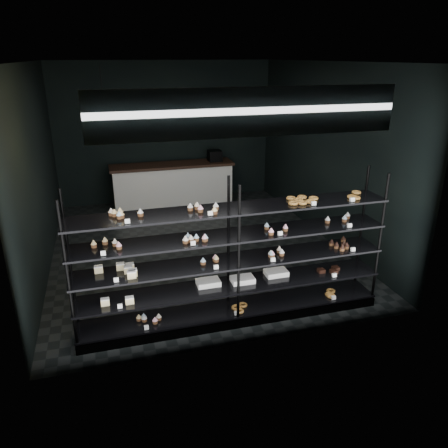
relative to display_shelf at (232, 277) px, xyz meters
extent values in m
cube|color=black|center=(0.04, 2.45, -0.62)|extent=(5.00, 6.00, 0.01)
cube|color=black|center=(0.04, 2.45, 2.57)|extent=(5.00, 6.00, 0.01)
cube|color=black|center=(0.04, 5.45, 0.97)|extent=(5.00, 0.01, 3.20)
cube|color=black|center=(0.04, -0.55, 0.97)|extent=(5.00, 0.01, 3.20)
cube|color=black|center=(-2.46, 2.45, 0.97)|extent=(0.01, 6.00, 3.20)
cube|color=black|center=(2.54, 2.45, 0.97)|extent=(0.01, 6.00, 3.20)
cube|color=black|center=(0.02, 0.00, -0.57)|extent=(4.00, 0.50, 0.12)
cylinder|color=black|center=(-1.95, -0.22, 0.36)|extent=(0.04, 0.04, 1.85)
cylinder|color=black|center=(-1.95, 0.22, 0.36)|extent=(0.04, 0.04, 1.85)
cylinder|color=black|center=(0.02, -0.22, 0.36)|extent=(0.04, 0.04, 1.85)
cylinder|color=black|center=(0.02, 0.22, 0.36)|extent=(0.04, 0.04, 1.85)
cylinder|color=black|center=(1.99, -0.22, 0.36)|extent=(0.04, 0.04, 1.85)
cylinder|color=black|center=(1.99, 0.22, 0.36)|extent=(0.04, 0.04, 1.85)
cube|color=black|center=(0.02, 0.00, -0.48)|extent=(4.00, 0.50, 0.03)
cube|color=black|center=(0.02, 0.00, -0.13)|extent=(4.00, 0.50, 0.02)
cube|color=black|center=(0.02, 0.00, 0.22)|extent=(4.00, 0.50, 0.02)
cube|color=black|center=(0.02, 0.00, 0.57)|extent=(4.00, 0.50, 0.02)
cube|color=black|center=(0.02, 0.00, 0.92)|extent=(4.00, 0.50, 0.02)
cube|color=white|center=(-1.28, -0.18, 0.96)|extent=(0.06, 0.04, 0.06)
cube|color=white|center=(-0.33, -0.18, 0.96)|extent=(0.06, 0.04, 0.06)
cube|color=white|center=(0.96, -0.18, 0.96)|extent=(0.05, 0.04, 0.06)
cube|color=white|center=(1.57, -0.18, 0.96)|extent=(0.06, 0.04, 0.06)
cube|color=white|center=(-1.52, -0.18, 0.61)|extent=(0.06, 0.04, 0.06)
cube|color=white|center=(-0.53, -0.18, 0.61)|extent=(0.05, 0.04, 0.06)
cube|color=white|center=(0.54, -0.18, 0.61)|extent=(0.06, 0.04, 0.06)
cube|color=white|center=(1.51, -0.18, 0.61)|extent=(0.06, 0.04, 0.06)
cube|color=white|center=(-1.44, -0.18, 0.26)|extent=(0.06, 0.04, 0.06)
cube|color=white|center=(-0.30, -0.18, 0.26)|extent=(0.06, 0.04, 0.06)
cube|color=white|center=(0.53, -0.18, 0.26)|extent=(0.06, 0.04, 0.06)
cube|color=white|center=(1.58, -0.18, 0.26)|extent=(0.06, 0.04, 0.06)
cube|color=white|center=(-1.40, -0.18, -0.09)|extent=(0.06, 0.04, 0.06)
cube|color=white|center=(1.41, -0.18, -0.09)|extent=(0.06, 0.04, 0.06)
cube|color=white|center=(-1.10, -0.18, -0.44)|extent=(0.06, 0.04, 0.06)
cube|color=white|center=(0.04, -0.18, -0.44)|extent=(0.05, 0.04, 0.06)
cube|color=white|center=(1.41, -0.18, -0.44)|extent=(0.06, 0.04, 0.06)
cube|color=#0C1B3E|center=(0.04, -0.47, 2.12)|extent=(3.20, 0.04, 0.45)
cube|color=white|center=(0.04, -0.49, 2.12)|extent=(3.30, 0.02, 0.50)
cylinder|color=black|center=(-1.38, 1.11, 2.26)|extent=(0.01, 0.01, 0.58)
sphere|color=#F3BD55|center=(-1.38, 1.11, 1.82)|extent=(0.31, 0.31, 0.31)
cube|color=silver|center=(0.07, 4.95, -0.17)|extent=(2.70, 0.60, 0.92)
cube|color=black|center=(0.07, 4.95, 0.32)|extent=(2.81, 0.65, 0.06)
cube|color=black|center=(1.08, 4.95, 0.48)|extent=(0.30, 0.30, 0.25)
camera|label=1|loc=(-1.47, -4.77, 2.66)|focal=35.00mm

